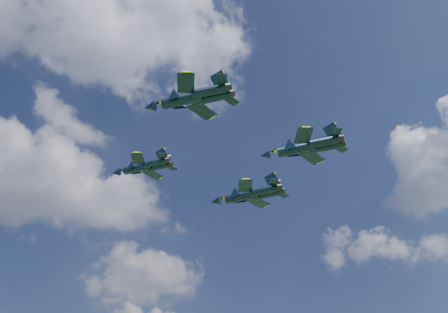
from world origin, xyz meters
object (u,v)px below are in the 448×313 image
at_px(jet_lead, 136,168).
at_px(jet_slot, 294,149).
at_px(jet_right, 240,196).
at_px(jet_left, 180,100).

height_order(jet_lead, jet_slot, jet_lead).
relative_size(jet_right, jet_slot, 1.05).
relative_size(jet_left, jet_slot, 1.01).
bearing_deg(jet_right, jet_slot, -131.47).
distance_m(jet_left, jet_slot, 23.66).
bearing_deg(jet_left, jet_slot, -40.36).
height_order(jet_left, jet_right, jet_left).
xyz_separation_m(jet_left, jet_slot, (22.92, 5.70, -1.51)).
bearing_deg(jet_lead, jet_left, -132.87).
relative_size(jet_left, jet_right, 0.96).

